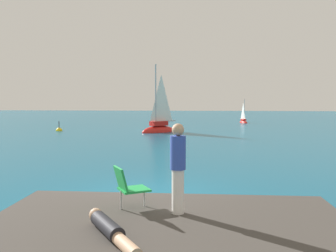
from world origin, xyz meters
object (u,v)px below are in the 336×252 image
object	(u,v)px
sailboat_near	(159,128)
person_standing	(178,166)
sailboat_far	(243,122)
person_sunbather	(110,229)
beach_chair	(128,185)
marker_buoy	(59,131)

from	to	relation	value
sailboat_near	person_standing	distance (m)	23.39
sailboat_near	sailboat_far	xyz separation A→B (m)	(8.45, 12.91, -0.17)
person_sunbather	beach_chair	size ratio (longest dim) A/B	1.91
person_standing	sailboat_far	bearing A→B (deg)	-178.21
sailboat_far	person_sunbather	size ratio (longest dim) A/B	2.02
sailboat_near	person_sunbather	xyz separation A→B (m)	(2.12, -24.36, 0.42)
person_sunbather	person_standing	xyz separation A→B (m)	(0.94, 1.20, 0.75)
marker_buoy	person_sunbather	bearing A→B (deg)	-66.30
person_standing	beach_chair	size ratio (longest dim) A/B	2.03
marker_buoy	person_standing	bearing A→B (deg)	-63.38
beach_chair	person_standing	bearing A→B (deg)	-42.92
sailboat_near	person_standing	bearing A→B (deg)	55.68
sailboat_near	sailboat_far	bearing A→B (deg)	-165.04
beach_chair	marker_buoy	size ratio (longest dim) A/B	0.71
beach_chair	sailboat_near	bearing A→B (deg)	64.50
sailboat_near	sailboat_far	distance (m)	15.43
sailboat_near	person_standing	world-z (taller)	sailboat_near
sailboat_near	marker_buoy	world-z (taller)	sailboat_near
person_sunbather	beach_chair	distance (m)	1.44
sailboat_near	person_standing	xyz separation A→B (m)	(3.05, -23.16, 1.17)
person_standing	marker_buoy	bearing A→B (deg)	-143.09
sailboat_far	person_standing	world-z (taller)	sailboat_far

